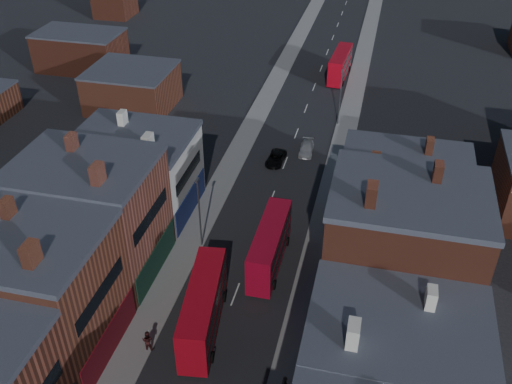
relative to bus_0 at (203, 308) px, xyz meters
The scene contains 11 objects.
pavement_west 31.08m from the bus_0, 99.29° to the left, with size 3.00×200.00×0.12m, color gray.
pavement_east 31.70m from the bus_0, 75.34° to the left, with size 3.00×200.00×0.12m, color gray.
lamp_post_2 11.42m from the bus_0, 109.29° to the left, with size 0.25×0.70×8.12m.
lamp_post_3 41.18m from the bus_0, 80.62° to the left, with size 0.25×0.70×8.12m.
bus_0 is the anchor object (origin of this frame).
bus_1 10.14m from the bus_0, 68.80° to the left, with size 2.60×10.22×4.41m.
bus_2 57.46m from the bus_0, 85.08° to the left, with size 2.99×10.16×4.34m.
car_2 28.51m from the bus_0, 89.40° to the left, with size 2.00×4.34×1.21m, color black.
car_3 32.03m from the bus_0, 83.43° to the left, with size 1.70×4.18×1.21m, color silver.
ped_1 5.22m from the bus_0, 139.13° to the right, with size 0.94×0.52×1.93m, color #3F1A19.
ped_3 9.38m from the bus_0, 30.71° to the right, with size 0.96×0.44×1.64m, color #59514C.
Camera 1 is at (10.80, -12.65, 37.52)m, focal length 40.00 mm.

